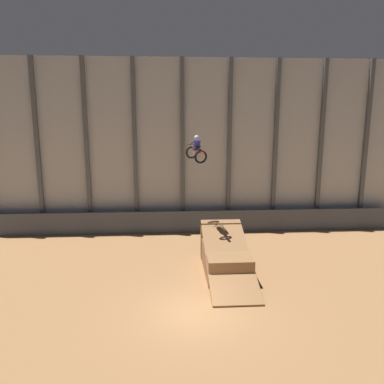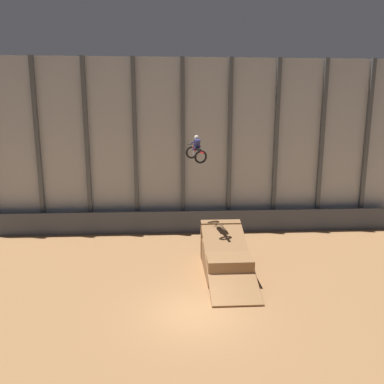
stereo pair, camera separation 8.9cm
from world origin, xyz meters
The scene contains 5 objects.
ground_plane centered at (0.00, 0.00, 0.00)m, with size 60.00×60.00×0.00m, color #996B42.
arena_back_wall centered at (0.00, 12.30, 6.16)m, with size 32.00×0.40×12.32m.
lower_barrier centered at (0.00, 11.44, 0.80)m, with size 31.36×0.20×1.61m.
dirt_ramp centered at (2.00, 4.51, 0.80)m, with size 2.34×6.21×2.41m.
rider_bike_solo centered at (0.53, 6.00, 6.45)m, with size 1.15×1.84×1.51m.
Camera 1 is at (-1.05, -14.68, 8.29)m, focal length 35.00 mm.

